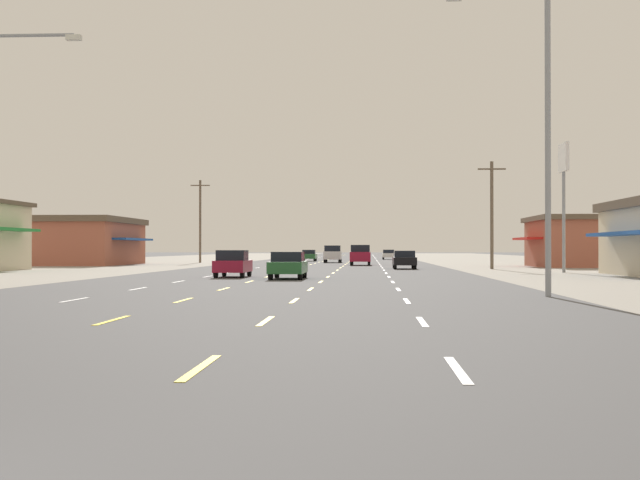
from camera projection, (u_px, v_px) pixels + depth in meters
The scene contains 18 objects.
ground_plane at pixel (319, 268), 70.71m from camera, with size 572.00×572.00×0.00m, color #4C4C4F.
lot_apron_left at pixel (26, 268), 72.10m from camera, with size 28.00×440.00×0.01m, color gray.
lot_apron_right at pixel (623, 269), 69.32m from camera, with size 28.00×440.00×0.01m, color gray.
lane_markings at pixel (336, 261), 109.15m from camera, with size 10.64×227.60×0.01m.
signal_span_wire at pixel (162, 38), 15.77m from camera, with size 27.54×0.53×9.72m.
sedan_center_turn_nearest at pixel (288, 265), 45.87m from camera, with size 1.80×4.50×1.46m.
hatchback_inner_left_near at pixel (233, 263), 48.69m from camera, with size 1.72×3.90×1.54m.
sedan_far_right_mid at pixel (404, 259), 68.41m from camera, with size 1.80×4.50×1.46m.
suv_inner_right_midfar at pixel (360, 255), 83.29m from camera, with size 1.98×4.90×1.98m.
suv_center_turn_far at pixel (333, 254), 99.22m from camera, with size 1.98×4.90×1.98m.
sedan_inner_left_farther at pixel (309, 255), 110.37m from camera, with size 1.80×4.50×1.46m.
sedan_far_right_farthest at pixel (388, 254), 127.65m from camera, with size 1.80×4.50×1.46m.
storefront_left_row_2 at pixel (84, 241), 85.74m from camera, with size 10.53×14.95×4.72m.
storefront_right_row_2 at pixel (601, 241), 76.29m from camera, with size 13.45×11.08×4.52m.
pole_sign_right_row_1 at pixel (564, 173), 57.85m from camera, with size 0.24×2.32×8.77m.
streetlight_right_row_0 at pixel (539, 120), 29.01m from camera, with size 3.51×0.26×10.57m.
utility_pole_right_row_1 at pixel (492, 213), 67.54m from camera, with size 2.20×0.26×8.53m.
utility_pole_left_row_2 at pixel (200, 220), 97.86m from camera, with size 2.20×0.26×9.47m.
Camera 1 is at (4.05, -4.61, 1.64)m, focal length 48.02 mm.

